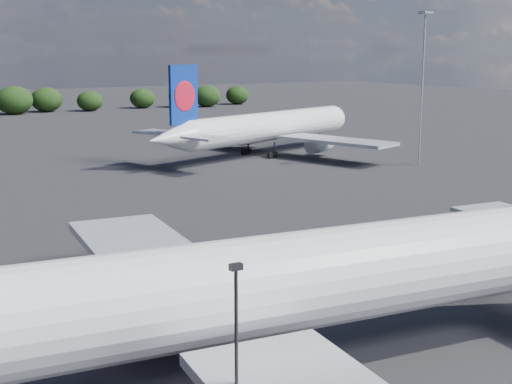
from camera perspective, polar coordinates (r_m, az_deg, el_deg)
qantas_airliner at (r=39.83m, az=2.85°, el=-7.42°), size 53.79×51.18×17.54m
china_southern_airliner at (r=123.19m, az=0.50°, el=5.13°), size 47.48×45.61×15.91m
apron_lamp_post at (r=31.10m, az=-1.58°, el=-12.95°), size 0.55×0.30×9.43m
floodlight_mast_near at (r=115.37m, az=13.21°, el=9.62°), size 1.60×1.60×23.87m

